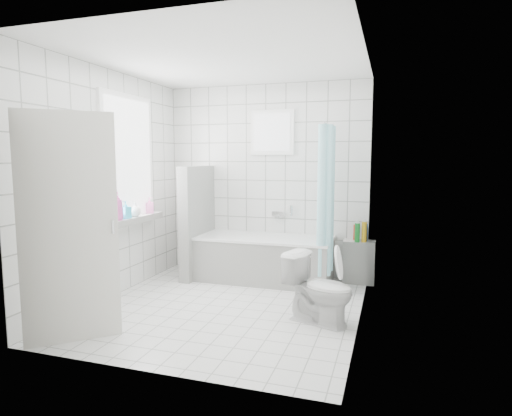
% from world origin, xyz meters
% --- Properties ---
extents(ground, '(3.00, 3.00, 0.00)m').
position_xyz_m(ground, '(0.00, 0.00, 0.00)').
color(ground, white).
rests_on(ground, ground).
extents(ceiling, '(3.00, 3.00, 0.00)m').
position_xyz_m(ceiling, '(0.00, 0.00, 2.60)').
color(ceiling, white).
rests_on(ceiling, ground).
extents(wall_back, '(2.80, 0.02, 2.60)m').
position_xyz_m(wall_back, '(0.00, 1.50, 1.30)').
color(wall_back, white).
rests_on(wall_back, ground).
extents(wall_front, '(2.80, 0.02, 2.60)m').
position_xyz_m(wall_front, '(0.00, -1.50, 1.30)').
color(wall_front, white).
rests_on(wall_front, ground).
extents(wall_left, '(0.02, 3.00, 2.60)m').
position_xyz_m(wall_left, '(-1.40, 0.00, 1.30)').
color(wall_left, white).
rests_on(wall_left, ground).
extents(wall_right, '(0.02, 3.00, 2.60)m').
position_xyz_m(wall_right, '(1.40, 0.00, 1.30)').
color(wall_right, white).
rests_on(wall_right, ground).
extents(window_left, '(0.01, 0.90, 1.40)m').
position_xyz_m(window_left, '(-1.35, 0.30, 1.60)').
color(window_left, white).
rests_on(window_left, wall_left).
extents(window_back, '(0.50, 0.01, 0.50)m').
position_xyz_m(window_back, '(0.10, 1.46, 1.95)').
color(window_back, white).
rests_on(window_back, wall_back).
extents(window_sill, '(0.18, 1.02, 0.08)m').
position_xyz_m(window_sill, '(-1.31, 0.30, 0.86)').
color(window_sill, white).
rests_on(window_sill, wall_left).
extents(door, '(0.62, 0.57, 2.00)m').
position_xyz_m(door, '(-0.96, -1.21, 1.00)').
color(door, silver).
rests_on(door, ground).
extents(bathtub, '(1.76, 0.77, 0.58)m').
position_xyz_m(bathtub, '(0.10, 1.12, 0.29)').
color(bathtub, white).
rests_on(bathtub, ground).
extents(partition_wall, '(0.15, 0.85, 1.50)m').
position_xyz_m(partition_wall, '(-0.84, 1.07, 0.75)').
color(partition_wall, white).
rests_on(partition_wall, ground).
extents(tiled_ledge, '(0.40, 0.24, 0.55)m').
position_xyz_m(tiled_ledge, '(1.30, 1.38, 0.28)').
color(tiled_ledge, white).
rests_on(tiled_ledge, ground).
extents(toilet, '(0.75, 0.57, 0.68)m').
position_xyz_m(toilet, '(1.03, -0.14, 0.34)').
color(toilet, white).
rests_on(toilet, ground).
extents(curtain_rod, '(0.02, 0.80, 0.02)m').
position_xyz_m(curtain_rod, '(0.92, 1.10, 2.00)').
color(curtain_rod, silver).
rests_on(curtain_rod, wall_back).
extents(shower_curtain, '(0.14, 0.48, 1.78)m').
position_xyz_m(shower_curtain, '(0.92, 0.97, 1.10)').
color(shower_curtain, '#49CCD8').
rests_on(shower_curtain, curtain_rod).
extents(tub_faucet, '(0.18, 0.06, 0.06)m').
position_xyz_m(tub_faucet, '(0.20, 1.46, 0.85)').
color(tub_faucet, silver).
rests_on(tub_faucet, wall_back).
extents(sill_bottles, '(0.20, 0.81, 0.33)m').
position_xyz_m(sill_bottles, '(-1.30, 0.17, 1.03)').
color(sill_bottles, white).
rests_on(sill_bottles, window_sill).
extents(ledge_bottles, '(0.18, 0.19, 0.26)m').
position_xyz_m(ledge_bottles, '(1.31, 1.35, 0.67)').
color(ledge_bottles, red).
rests_on(ledge_bottles, tiled_ledge).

